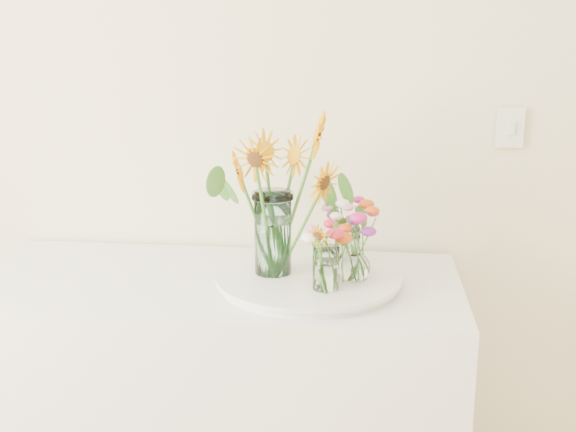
% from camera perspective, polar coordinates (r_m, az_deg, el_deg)
% --- Properties ---
extents(counter, '(1.40, 0.60, 0.90)m').
position_cam_1_polar(counter, '(2.26, -5.67, -15.72)').
color(counter, white).
rests_on(counter, ground_plane).
extents(tray, '(0.49, 0.49, 0.02)m').
position_cam_1_polar(tray, '(2.00, 1.61, -5.12)').
color(tray, white).
rests_on(tray, counter).
extents(mason_jar, '(0.13, 0.13, 0.24)m').
position_cam_1_polar(mason_jar, '(1.98, -1.20, -1.37)').
color(mason_jar, '#A7D4D7').
rests_on(mason_jar, tray).
extents(sunflower_bouquet, '(0.71, 0.71, 0.46)m').
position_cam_1_polar(sunflower_bouquet, '(1.95, -1.22, 1.73)').
color(sunflower_bouquet, orange).
rests_on(sunflower_bouquet, tray).
extents(small_vase_a, '(0.09, 0.09, 0.12)m').
position_cam_1_polar(small_vase_a, '(1.88, 3.00, -4.20)').
color(small_vase_a, white).
rests_on(small_vase_a, tray).
extents(wildflower_posy_a, '(0.18, 0.18, 0.21)m').
position_cam_1_polar(wildflower_posy_a, '(1.86, 3.02, -2.90)').
color(wildflower_posy_a, '#C94911').
rests_on(wildflower_posy_a, tray).
extents(small_vase_b, '(0.10, 0.10, 0.13)m').
position_cam_1_polar(small_vase_b, '(1.96, 5.26, -3.31)').
color(small_vase_b, white).
rests_on(small_vase_b, tray).
extents(wildflower_posy_b, '(0.22, 0.22, 0.22)m').
position_cam_1_polar(wildflower_posy_b, '(1.94, 5.29, -2.06)').
color(wildflower_posy_b, '#C94911').
rests_on(wildflower_posy_b, tray).
extents(small_vase_c, '(0.08, 0.08, 0.12)m').
position_cam_1_polar(small_vase_c, '(2.07, 4.74, -2.43)').
color(small_vase_c, white).
rests_on(small_vase_c, tray).
extents(wildflower_posy_c, '(0.19, 0.19, 0.21)m').
position_cam_1_polar(wildflower_posy_c, '(2.05, 4.76, -1.23)').
color(wildflower_posy_c, '#C94911').
rests_on(wildflower_posy_c, tray).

